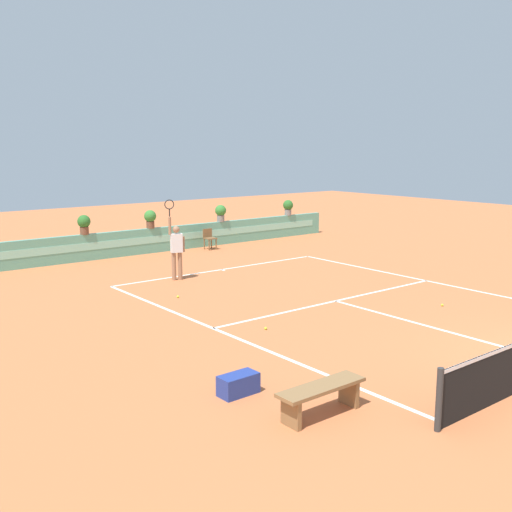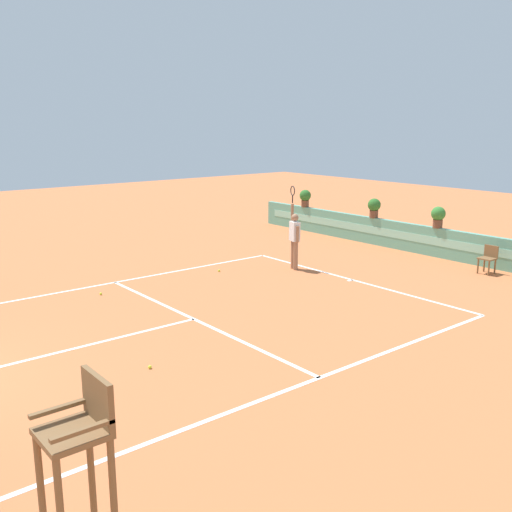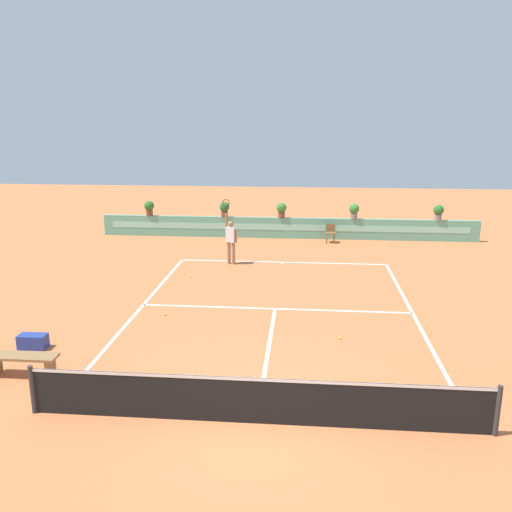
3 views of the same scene
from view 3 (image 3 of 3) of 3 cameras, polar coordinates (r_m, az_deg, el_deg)
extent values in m
plane|color=#C66B3D|center=(16.25, 1.94, -6.05)|extent=(60.00, 60.00, 0.00)
cube|color=white|center=(21.86, 2.82, -0.65)|extent=(8.22, 0.10, 0.01)
cube|color=white|center=(16.63, 2.01, -5.56)|extent=(8.22, 0.10, 0.01)
cube|color=white|center=(13.67, 1.25, -10.13)|extent=(0.10, 6.40, 0.01)
cube|color=white|center=(16.91, -12.18, -5.53)|extent=(0.10, 11.89, 0.01)
cube|color=white|center=(16.51, 16.41, -6.31)|extent=(0.10, 11.89, 0.01)
cube|color=white|center=(21.76, 2.81, -0.72)|extent=(0.10, 0.20, 0.01)
cylinder|color=#333333|center=(11.79, -22.43, -12.83)|extent=(0.10, 0.10, 1.00)
cylinder|color=#333333|center=(11.15, 24.05, -14.63)|extent=(0.10, 0.10, 1.00)
cube|color=black|center=(10.61, 0.03, -14.98)|extent=(8.82, 0.02, 0.95)
cube|color=white|center=(10.40, 0.03, -12.84)|extent=(8.82, 0.03, 0.06)
cube|color=#60A88E|center=(26.13, 3.25, 2.96)|extent=(18.00, 0.20, 1.00)
cube|color=#8ED6BC|center=(26.01, 3.25, 3.02)|extent=(17.10, 0.01, 0.28)
cylinder|color=brown|center=(25.24, 7.43, 1.81)|extent=(0.05, 0.05, 0.45)
cylinder|color=brown|center=(25.25, 8.23, 1.79)|extent=(0.05, 0.05, 0.45)
cylinder|color=brown|center=(25.58, 7.41, 1.98)|extent=(0.05, 0.05, 0.45)
cylinder|color=brown|center=(25.60, 8.19, 1.97)|extent=(0.05, 0.05, 0.45)
cube|color=brown|center=(25.37, 7.84, 2.43)|extent=(0.44, 0.44, 0.04)
cube|color=brown|center=(25.52, 7.83, 2.96)|extent=(0.44, 0.04, 0.36)
cube|color=olive|center=(13.23, -20.79, -10.94)|extent=(0.08, 0.40, 0.45)
cube|color=olive|center=(13.42, -23.38, -9.65)|extent=(1.60, 0.44, 0.06)
cube|color=navy|center=(14.97, -22.39, -8.29)|extent=(0.70, 0.37, 0.36)
cylinder|color=#9E7051|center=(21.46, -2.39, 0.30)|extent=(0.14, 0.14, 0.90)
cylinder|color=#9E7051|center=(21.55, -2.87, 0.35)|extent=(0.14, 0.14, 0.90)
cube|color=white|center=(21.33, -2.65, 2.28)|extent=(0.41, 0.32, 0.60)
sphere|color=#9E7051|center=(21.25, -2.67, 3.41)|extent=(0.22, 0.22, 0.22)
cylinder|color=#9E7051|center=(21.31, -3.15, 3.77)|extent=(0.09, 0.09, 0.55)
cylinder|color=black|center=(21.24, -3.17, 4.88)|extent=(0.04, 0.04, 0.24)
torus|color=#262626|center=(21.20, -3.18, 5.58)|extent=(0.30, 0.13, 0.31)
cylinder|color=#9E7051|center=(21.25, -2.12, 2.10)|extent=(0.09, 0.09, 0.50)
sphere|color=#CCE033|center=(16.31, -9.53, -6.05)|extent=(0.07, 0.07, 0.07)
sphere|color=#CCE033|center=(14.61, 8.83, -8.50)|extent=(0.07, 0.07, 0.07)
sphere|color=#CCE033|center=(19.89, -6.84, -2.18)|extent=(0.07, 0.07, 0.07)
cylinder|color=gray|center=(26.73, 18.58, 3.88)|extent=(0.32, 0.32, 0.28)
sphere|color=#2D6B28|center=(26.67, 18.64, 4.61)|extent=(0.48, 0.48, 0.48)
cylinder|color=gray|center=(26.10, 10.24, 4.17)|extent=(0.32, 0.32, 0.28)
sphere|color=#387F33|center=(26.04, 10.28, 4.91)|extent=(0.48, 0.48, 0.48)
cylinder|color=brown|center=(26.02, 2.69, 4.35)|extent=(0.32, 0.32, 0.28)
sphere|color=#387F33|center=(25.96, 2.70, 5.10)|extent=(0.48, 0.48, 0.48)
cylinder|color=brown|center=(27.07, -11.13, 4.49)|extent=(0.32, 0.32, 0.28)
sphere|color=#2D6B28|center=(27.01, -11.16, 5.21)|extent=(0.48, 0.48, 0.48)
cylinder|color=brown|center=(26.28, -3.33, 4.44)|extent=(0.32, 0.32, 0.28)
sphere|color=#2D6B28|center=(26.22, -3.34, 5.19)|extent=(0.48, 0.48, 0.48)
camera|label=1|loc=(13.43, -65.49, -0.27)|focal=42.44mm
camera|label=2|loc=(13.31, 54.24, 3.15)|focal=40.72mm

